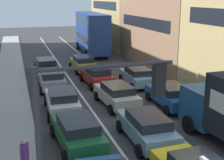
% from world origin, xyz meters
% --- Properties ---
extents(sidewalk_left, '(2.60, 64.00, 0.14)m').
position_xyz_m(sidewalk_left, '(-6.70, 20.00, 0.07)').
color(sidewalk_left, '#ACACAC').
rests_on(sidewalk_left, ground).
extents(lane_stripe_left, '(0.16, 60.00, 0.01)m').
position_xyz_m(lane_stripe_left, '(-1.70, 20.00, 0.01)').
color(lane_stripe_left, silver).
rests_on(lane_stripe_left, ground).
extents(lane_stripe_right, '(0.16, 60.00, 0.01)m').
position_xyz_m(lane_stripe_right, '(1.70, 20.00, 0.01)').
color(lane_stripe_right, silver).
rests_on(lane_stripe_right, ground).
extents(building_row_right, '(7.20, 43.90, 10.95)m').
position_xyz_m(building_row_right, '(9.90, 22.07, 5.11)').
color(building_row_right, tan).
rests_on(building_row_right, ground).
extents(traffic_light_pole, '(3.58, 0.38, 5.50)m').
position_xyz_m(traffic_light_pole, '(-4.45, -0.31, 3.82)').
color(traffic_light_pole, '#2D2D33').
rests_on(traffic_light_pole, ground).
extents(sedan_centre_lane_second, '(2.11, 4.32, 1.49)m').
position_xyz_m(sedan_centre_lane_second, '(-0.14, 5.75, 0.80)').
color(sedan_centre_lane_second, '#759EB7').
rests_on(sedan_centre_lane_second, ground).
extents(wagon_left_lane_second, '(2.28, 4.41, 1.49)m').
position_xyz_m(wagon_left_lane_second, '(-3.54, 6.25, 0.80)').
color(wagon_left_lane_second, '#19592D').
rests_on(wagon_left_lane_second, ground).
extents(hatchback_centre_lane_third, '(2.26, 4.40, 1.49)m').
position_xyz_m(hatchback_centre_lane_third, '(0.10, 11.30, 0.80)').
color(hatchback_centre_lane_third, beige).
rests_on(hatchback_centre_lane_third, ground).
extents(sedan_left_lane_third, '(2.17, 4.35, 1.49)m').
position_xyz_m(sedan_left_lane_third, '(-3.54, 11.12, 0.80)').
color(sedan_left_lane_third, silver).
rests_on(sedan_left_lane_third, ground).
extents(coupe_centre_lane_fourth, '(2.23, 4.38, 1.49)m').
position_xyz_m(coupe_centre_lane_fourth, '(0.14, 16.66, 0.80)').
color(coupe_centre_lane_fourth, '#A51E1E').
rests_on(coupe_centre_lane_fourth, ground).
extents(sedan_left_lane_fourth, '(2.07, 4.30, 1.49)m').
position_xyz_m(sedan_left_lane_fourth, '(-3.55, 16.66, 0.80)').
color(sedan_left_lane_fourth, gray).
rests_on(sedan_left_lane_fourth, ground).
extents(sedan_centre_lane_fifth, '(2.15, 4.35, 1.49)m').
position_xyz_m(sedan_centre_lane_fifth, '(0.10, 21.82, 0.80)').
color(sedan_centre_lane_fifth, '#B29319').
rests_on(sedan_centre_lane_fifth, ground).
extents(sedan_left_lane_fifth, '(2.19, 4.36, 1.49)m').
position_xyz_m(sedan_left_lane_fifth, '(-3.47, 21.69, 0.80)').
color(sedan_left_lane_fifth, black).
rests_on(sedan_left_lane_fifth, ground).
extents(sedan_right_lane_behind_truck, '(2.13, 4.33, 1.49)m').
position_xyz_m(sedan_right_lane_behind_truck, '(3.43, 10.11, 0.80)').
color(sedan_right_lane_behind_truck, '#194C8C').
rests_on(sedan_right_lane_behind_truck, ground).
extents(wagon_right_lane_far, '(2.14, 4.34, 1.49)m').
position_xyz_m(wagon_right_lane_far, '(3.26, 15.51, 0.80)').
color(wagon_right_lane_far, '#759EB7').
rests_on(wagon_right_lane_far, ground).
extents(bus_mid_queue_primary, '(3.18, 10.61, 5.06)m').
position_xyz_m(bus_mid_queue_primary, '(3.29, 31.21, 2.83)').
color(bus_mid_queue_primary, navy).
rests_on(bus_mid_queue_primary, ground).
extents(pedestrian_mid_sidewalk, '(0.35, 0.46, 1.66)m').
position_xyz_m(pedestrian_mid_sidewalk, '(-6.03, 4.28, 0.95)').
color(pedestrian_mid_sidewalk, '#262D47').
rests_on(pedestrian_mid_sidewalk, ground).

